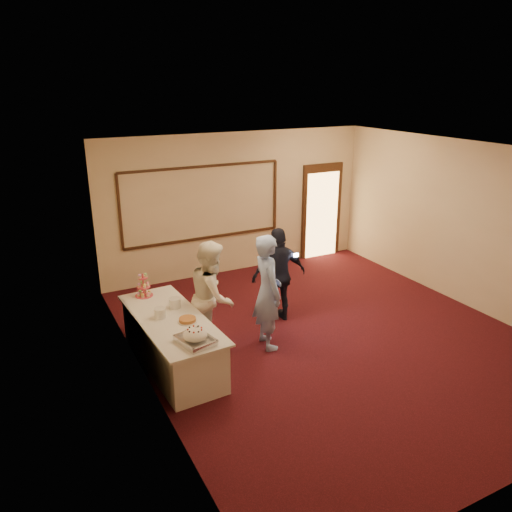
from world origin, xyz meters
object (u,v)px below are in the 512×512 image
(buffet_table, at_px, (172,341))
(tart, at_px, (187,320))
(pavlova_tray, at_px, (195,337))
(plate_stack_b, at_px, (175,303))
(cupcake_stand, at_px, (144,287))
(guest, at_px, (279,275))
(plate_stack_a, at_px, (160,313))
(woman, at_px, (213,296))
(man, at_px, (268,292))

(buffet_table, xyz_separation_m, tart, (0.18, -0.23, 0.41))
(tart, bearing_deg, pavlova_tray, -100.33)
(pavlova_tray, height_order, plate_stack_b, pavlova_tray)
(cupcake_stand, xyz_separation_m, tart, (0.30, -1.16, -0.12))
(guest, bearing_deg, pavlova_tray, 39.72)
(plate_stack_a, xyz_separation_m, guest, (2.25, 0.51, -0.01))
(tart, bearing_deg, plate_stack_a, 134.34)
(plate_stack_a, xyz_separation_m, tart, (0.30, -0.31, -0.04))
(buffet_table, bearing_deg, woman, 16.01)
(buffet_table, relative_size, tart, 8.37)
(plate_stack_a, relative_size, woman, 0.10)
(tart, relative_size, man, 0.15)
(pavlova_tray, relative_size, cupcake_stand, 1.40)
(buffet_table, distance_m, plate_stack_b, 0.57)
(cupcake_stand, height_order, plate_stack_a, cupcake_stand)
(plate_stack_b, distance_m, man, 1.42)
(plate_stack_b, distance_m, guest, 1.98)
(pavlova_tray, distance_m, man, 1.63)
(woman, relative_size, guest, 1.04)
(buffet_table, distance_m, pavlova_tray, 0.96)
(pavlova_tray, relative_size, plate_stack_a, 3.35)
(guest, bearing_deg, plate_stack_a, 17.63)
(pavlova_tray, bearing_deg, guest, 34.75)
(plate_stack_a, height_order, guest, guest)
(pavlova_tray, height_order, man, man)
(plate_stack_a, xyz_separation_m, man, (1.65, -0.20, 0.08))
(plate_stack_a, bearing_deg, buffet_table, -32.76)
(woman, bearing_deg, tart, 154.85)
(pavlova_tray, xyz_separation_m, plate_stack_b, (0.10, 1.14, -0.01))
(plate_stack_b, bearing_deg, cupcake_stand, 114.87)
(plate_stack_b, xyz_separation_m, man, (1.35, -0.41, 0.07))
(buffet_table, height_order, guest, guest)
(buffet_table, bearing_deg, cupcake_stand, 97.81)
(buffet_table, bearing_deg, pavlova_tray, -85.62)
(man, bearing_deg, guest, -34.49)
(cupcake_stand, distance_m, woman, 1.13)
(buffet_table, height_order, plate_stack_a, plate_stack_a)
(tart, bearing_deg, plate_stack_b, 90.89)
(pavlova_tray, distance_m, woman, 1.26)
(cupcake_stand, height_order, man, man)
(cupcake_stand, xyz_separation_m, plate_stack_b, (0.30, -0.64, -0.07))
(plate_stack_a, relative_size, guest, 0.10)
(woman, bearing_deg, plate_stack_b, 108.91)
(man, distance_m, guest, 0.93)
(cupcake_stand, relative_size, plate_stack_b, 2.24)
(plate_stack_b, bearing_deg, man, -16.85)
(pavlova_tray, xyz_separation_m, cupcake_stand, (-0.19, 1.78, 0.06))
(plate_stack_b, relative_size, guest, 0.11)
(man, bearing_deg, buffet_table, 91.77)
(tart, relative_size, woman, 0.16)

